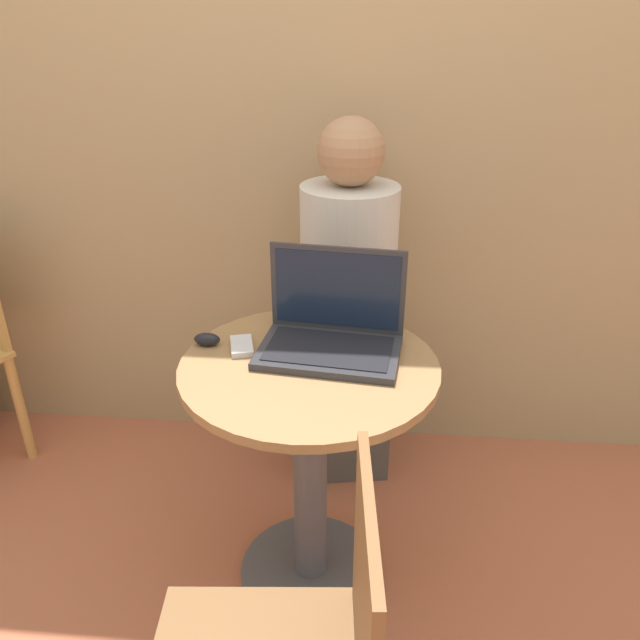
{
  "coord_description": "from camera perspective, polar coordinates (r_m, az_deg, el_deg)",
  "views": [
    {
      "loc": [
        0.15,
        -1.36,
        1.54
      ],
      "look_at": [
        0.02,
        0.05,
        0.84
      ],
      "focal_mm": 35.0,
      "sensor_mm": 36.0,
      "label": 1
    }
  ],
  "objects": [
    {
      "name": "computer_mouse",
      "position": [
        1.69,
        -10.29,
        -1.75
      ],
      "size": [
        0.07,
        0.04,
        0.04
      ],
      "color": "black",
      "rests_on": "round_table"
    },
    {
      "name": "back_wall",
      "position": [
        2.13,
        1.12,
        20.0
      ],
      "size": [
        7.0,
        0.05,
        2.6
      ],
      "color": "tan",
      "rests_on": "ground_plane"
    },
    {
      "name": "person_seated",
      "position": [
        2.17,
        2.32,
        -1.0
      ],
      "size": [
        0.36,
        0.5,
        1.27
      ],
      "color": "#4C4742",
      "rests_on": "ground_plane"
    },
    {
      "name": "ground_plane",
      "position": [
        2.06,
        -0.83,
        -21.99
      ],
      "size": [
        12.0,
        12.0,
        0.0
      ],
      "primitive_type": "plane",
      "color": "#B26042"
    },
    {
      "name": "cell_phone",
      "position": [
        1.66,
        -7.17,
        -2.38
      ],
      "size": [
        0.08,
        0.11,
        0.02
      ],
      "color": "silver",
      "rests_on": "round_table"
    },
    {
      "name": "round_table",
      "position": [
        1.72,
        -0.94,
        -11.01
      ],
      "size": [
        0.66,
        0.66,
        0.74
      ],
      "color": "#4C4C51",
      "rests_on": "ground_plane"
    },
    {
      "name": "laptop",
      "position": [
        1.63,
        1.09,
        -0.88
      ],
      "size": [
        0.39,
        0.28,
        0.26
      ],
      "color": "#2D2D33",
      "rests_on": "round_table"
    }
  ]
}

